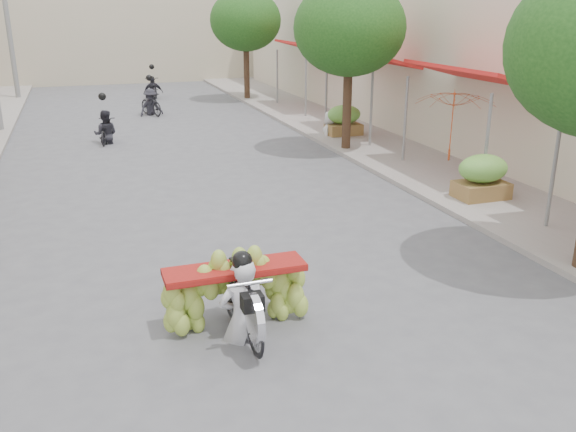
# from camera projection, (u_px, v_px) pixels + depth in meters

# --- Properties ---
(sidewalk_right) EXTENTS (4.00, 60.00, 0.12)m
(sidewalk_right) POSITION_uv_depth(u_px,v_px,m) (376.00, 140.00, 20.94)
(sidewalk_right) COLOR gray
(sidewalk_right) RESTS_ON ground
(shophouse_row_right) EXTENTS (9.77, 40.00, 6.00)m
(shophouse_row_right) POSITION_uv_depth(u_px,v_px,m) (527.00, 51.00, 20.62)
(shophouse_row_right) COLOR beige
(shophouse_row_right) RESTS_ON ground
(far_building) EXTENTS (20.00, 6.00, 7.00)m
(far_building) POSITION_uv_depth(u_px,v_px,m) (113.00, 22.00, 38.27)
(far_building) COLOR #BAAD93
(far_building) RESTS_ON ground
(utility_pole_back) EXTENTS (0.60, 0.24, 8.00)m
(utility_pole_back) POSITION_uv_depth(u_px,v_px,m) (7.00, 15.00, 29.28)
(utility_pole_back) COLOR slate
(utility_pole_back) RESTS_ON ground
(street_tree_mid) EXTENTS (3.40, 3.40, 5.25)m
(street_tree_mid) POSITION_uv_depth(u_px,v_px,m) (349.00, 28.00, 18.35)
(street_tree_mid) COLOR #3A2719
(street_tree_mid) RESTS_ON ground
(street_tree_far) EXTENTS (3.40, 3.40, 5.25)m
(street_tree_far) POSITION_uv_depth(u_px,v_px,m) (246.00, 21.00, 29.09)
(street_tree_far) COLOR #3A2719
(street_tree_far) RESTS_ON ground
(produce_crate_mid) EXTENTS (1.20, 0.88, 1.16)m
(produce_crate_mid) POSITION_uv_depth(u_px,v_px,m) (483.00, 173.00, 14.22)
(produce_crate_mid) COLOR brown
(produce_crate_mid) RESTS_ON ground
(produce_crate_far) EXTENTS (1.20, 0.88, 1.16)m
(produce_crate_far) POSITION_uv_depth(u_px,v_px,m) (344.00, 118.00, 21.38)
(produce_crate_far) COLOR brown
(produce_crate_far) RESTS_ON ground
(banana_motorbike) EXTENTS (2.20, 1.91, 2.24)m
(banana_motorbike) POSITION_uv_depth(u_px,v_px,m) (239.00, 286.00, 8.43)
(banana_motorbike) COLOR black
(banana_motorbike) RESTS_ON ground
(market_umbrella) EXTENTS (2.23, 2.23, 1.79)m
(market_umbrella) POSITION_uv_depth(u_px,v_px,m) (456.00, 89.00, 14.83)
(market_umbrella) COLOR #A93C16
(market_umbrella) RESTS_ON ground
(pedestrian) EXTENTS (0.90, 0.90, 1.62)m
(pedestrian) POSITION_uv_depth(u_px,v_px,m) (331.00, 112.00, 21.31)
(pedestrian) COLOR silver
(pedestrian) RESTS_ON ground
(bg_motorbike_a) EXTENTS (0.88, 1.51, 1.95)m
(bg_motorbike_a) POSITION_uv_depth(u_px,v_px,m) (104.00, 120.00, 20.50)
(bg_motorbike_a) COLOR black
(bg_motorbike_a) RESTS_ON ground
(bg_motorbike_b) EXTENTS (1.19, 1.73, 1.95)m
(bg_motorbike_b) POSITION_uv_depth(u_px,v_px,m) (150.00, 95.00, 25.85)
(bg_motorbike_b) COLOR black
(bg_motorbike_b) RESTS_ON ground
(bg_motorbike_c) EXTENTS (0.99, 1.78, 1.95)m
(bg_motorbike_c) POSITION_uv_depth(u_px,v_px,m) (153.00, 83.00, 30.63)
(bg_motorbike_c) COLOR black
(bg_motorbike_c) RESTS_ON ground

